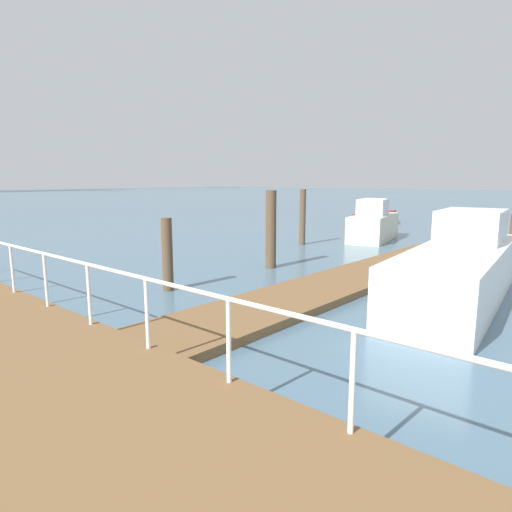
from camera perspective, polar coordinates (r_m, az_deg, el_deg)
The scene contains 9 objects.
ground_plane at distance 16.18m, azimuth -23.53°, elevation -1.14°, with size 300.00×300.00×0.00m, color slate.
floating_dock at distance 12.75m, azimuth 12.43°, elevation -2.89°, with size 15.45×2.00×0.18m, color brown.
boardwalk_railing at distance 4.34m, azimuth 12.57°, elevation -12.00°, with size 0.06×26.68×1.08m.
dock_piling_1 at distance 11.54m, azimuth -11.44°, elevation 0.18°, with size 0.28×0.28×1.90m, color brown.
dock_piling_2 at distance 14.27m, azimuth 1.96°, elevation 3.45°, with size 0.34×0.34×2.53m, color brown.
dock_piling_3 at distance 19.69m, azimuth 6.08°, elevation 5.05°, with size 0.27×0.27×2.46m, color brown.
moored_boat_2 at distance 29.02m, azimuth 15.17°, elevation 5.07°, with size 5.32×2.85×1.73m.
moored_boat_3 at distance 21.84m, azimuth 15.02°, elevation 3.97°, with size 4.58×2.48×1.97m.
moored_boat_4 at distance 11.54m, azimuth 25.07°, elevation -1.38°, with size 7.24×2.56×2.10m.
Camera 1 is at (-6.72, 5.56, 2.83)m, focal length 30.77 mm.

